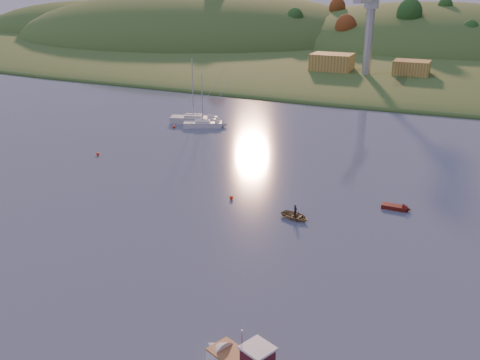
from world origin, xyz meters
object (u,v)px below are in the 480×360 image
at_px(fishing_boat, 238,360).
at_px(canoe, 295,216).
at_px(red_tender, 400,208).
at_px(sailboat_far, 203,124).
at_px(sailboat_near, 194,119).

xyz_separation_m(fishing_boat, canoe, (-4.28, 26.30, -0.56)).
bearing_deg(red_tender, fishing_boat, -99.54).
relative_size(canoe, red_tender, 1.00).
bearing_deg(red_tender, sailboat_far, 149.32).
distance_m(sailboat_near, red_tender, 50.51).
relative_size(sailboat_near, sailboat_far, 1.25).
relative_size(sailboat_near, canoe, 3.54).
distance_m(sailboat_far, canoe, 43.43).
distance_m(sailboat_far, red_tender, 46.89).
height_order(sailboat_near, sailboat_far, sailboat_near).
relative_size(fishing_boat, sailboat_near, 0.55).
bearing_deg(sailboat_far, sailboat_near, 122.35).
height_order(fishing_boat, canoe, fishing_boat).
xyz_separation_m(sailboat_far, canoe, (28.84, -32.48, -0.30)).
distance_m(fishing_boat, sailboat_near, 70.71).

